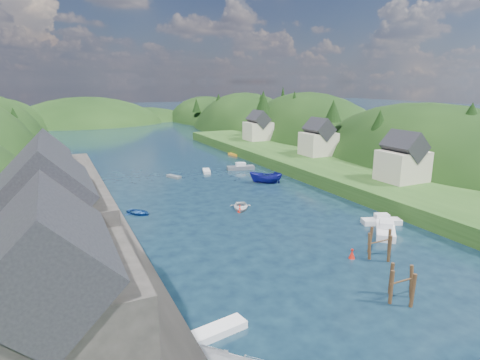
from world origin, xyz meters
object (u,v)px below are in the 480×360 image
piling_cluster_near (401,287)px  channel_buoy_near (352,254)px  channel_buoy_far (240,209)px  piling_cluster_far (379,246)px

piling_cluster_near → channel_buoy_near: size_ratio=3.31×
channel_buoy_near → channel_buoy_far: 19.77m
channel_buoy_near → piling_cluster_near: bearing=-102.9°
piling_cluster_near → piling_cluster_far: (4.84, 7.57, -0.03)m
piling_cluster_far → channel_buoy_near: size_ratio=3.24×
piling_cluster_near → channel_buoy_far: (-2.26, 27.85, -0.77)m
channel_buoy_far → channel_buoy_near: bearing=-77.7°
piling_cluster_far → channel_buoy_far: (-7.10, 20.27, -0.73)m
channel_buoy_near → piling_cluster_far: bearing=-18.3°
piling_cluster_far → channel_buoy_far: piling_cluster_far is taller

